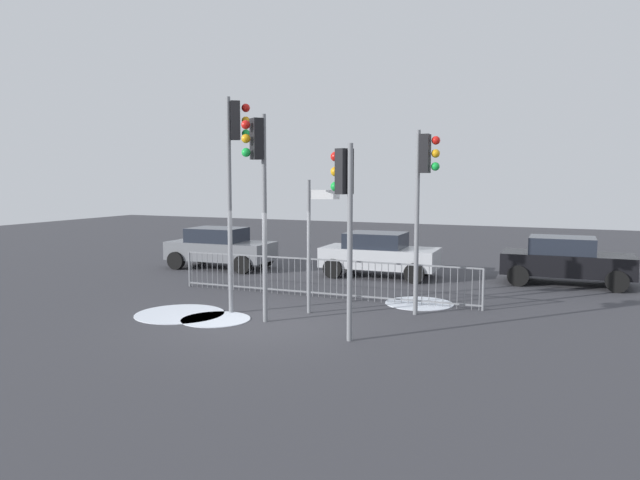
# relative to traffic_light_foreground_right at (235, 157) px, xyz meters

# --- Properties ---
(ground_plane) EXTENTS (60.00, 60.00, 0.00)m
(ground_plane) POSITION_rel_traffic_light_foreground_right_xyz_m (1.16, -0.68, -3.78)
(ground_plane) COLOR #38383D
(traffic_light_foreground_right) EXTENTS (0.50, 0.43, 5.18)m
(traffic_light_foreground_right) POSITION_rel_traffic_light_foreground_right_xyz_m (0.00, 0.00, 0.00)
(traffic_light_foreground_right) COLOR slate
(traffic_light_foreground_right) RESTS_ON ground
(traffic_light_mid_right) EXTENTS (0.54, 0.39, 3.96)m
(traffic_light_mid_right) POSITION_rel_traffic_light_foreground_right_xyz_m (3.28, -1.20, -0.87)
(traffic_light_mid_right) COLOR slate
(traffic_light_mid_right) RESTS_ON ground
(traffic_light_mid_left) EXTENTS (0.45, 0.48, 4.68)m
(traffic_light_mid_left) POSITION_rel_traffic_light_foreground_right_xyz_m (1.00, -0.64, -0.35)
(traffic_light_mid_left) COLOR slate
(traffic_light_mid_left) RESTS_ON ground
(traffic_light_foreground_left) EXTENTS (0.57, 0.32, 4.39)m
(traffic_light_foreground_left) POSITION_rel_traffic_light_foreground_right_xyz_m (4.20, 1.55, -0.56)
(traffic_light_foreground_left) COLOR slate
(traffic_light_foreground_left) RESTS_ON ground
(direction_sign_post) EXTENTS (0.77, 0.24, 3.23)m
(direction_sign_post) POSITION_rel_traffic_light_foreground_right_xyz_m (1.69, 0.69, -1.97)
(direction_sign_post) COLOR slate
(direction_sign_post) RESTS_ON ground
(pedestrian_guard_railing) EXTENTS (8.71, 0.21, 1.07)m
(pedestrian_guard_railing) POSITION_rel_traffic_light_foreground_right_xyz_m (1.16, 2.54, -3.22)
(pedestrian_guard_railing) COLOR slate
(pedestrian_guard_railing) RESTS_ON ground
(car_black_mid) EXTENTS (3.84, 1.99, 1.47)m
(car_black_mid) POSITION_rel_traffic_light_foreground_right_xyz_m (7.24, 7.39, -3.01)
(car_black_mid) COLOR black
(car_black_mid) RESTS_ON ground
(car_grey_trailing) EXTENTS (3.86, 2.05, 1.47)m
(car_grey_trailing) POSITION_rel_traffic_light_foreground_right_xyz_m (-4.36, 5.97, -3.01)
(car_grey_trailing) COLOR slate
(car_grey_trailing) RESTS_ON ground
(car_silver_far) EXTENTS (3.86, 2.04, 1.47)m
(car_silver_far) POSITION_rel_traffic_light_foreground_right_xyz_m (1.52, 6.49, -3.01)
(car_silver_far) COLOR #B2B5BA
(car_silver_far) RESTS_ON ground
(snow_patch_kerb) EXTENTS (2.14, 2.14, 0.01)m
(snow_patch_kerb) POSITION_rel_traffic_light_foreground_right_xyz_m (-1.18, -0.70, -3.77)
(snow_patch_kerb) COLOR silver
(snow_patch_kerb) RESTS_ON ground
(snow_patch_island) EXTENTS (1.78, 1.78, 0.01)m
(snow_patch_island) POSITION_rel_traffic_light_foreground_right_xyz_m (3.83, 2.80, -3.77)
(snow_patch_island) COLOR silver
(snow_patch_island) RESTS_ON ground
(snow_patch_verge) EXTENTS (1.61, 1.61, 0.01)m
(snow_patch_verge) POSITION_rel_traffic_light_foreground_right_xyz_m (-0.07, -0.82, -3.77)
(snow_patch_verge) COLOR silver
(snow_patch_verge) RESTS_ON ground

